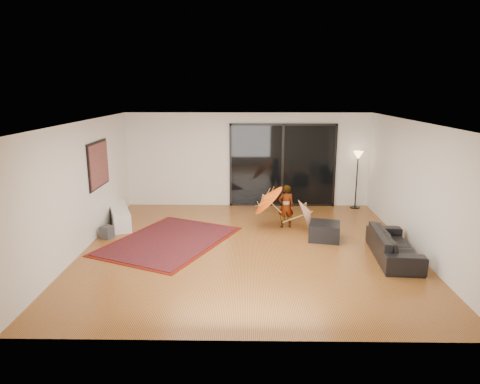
{
  "coord_description": "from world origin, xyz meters",
  "views": [
    {
      "loc": [
        -0.04,
        -8.7,
        3.36
      ],
      "look_at": [
        -0.18,
        0.61,
        1.1
      ],
      "focal_mm": 32.0,
      "sensor_mm": 36.0,
      "label": 1
    }
  ],
  "objects_px": {
    "media_console": "(120,216)",
    "ottoman": "(325,231)",
    "sofa": "(394,245)",
    "child": "(286,206)"
  },
  "relations": [
    {
      "from": "ottoman",
      "to": "child",
      "type": "relative_size",
      "value": 0.63
    },
    {
      "from": "sofa",
      "to": "ottoman",
      "type": "bearing_deg",
      "value": 52.02
    },
    {
      "from": "sofa",
      "to": "child",
      "type": "distance_m",
      "value": 2.82
    },
    {
      "from": "ottoman",
      "to": "child",
      "type": "bearing_deg",
      "value": 133.29
    },
    {
      "from": "media_console",
      "to": "ottoman",
      "type": "xyz_separation_m",
      "value": [
        5.0,
        -1.03,
        -0.03
      ]
    },
    {
      "from": "media_console",
      "to": "sofa",
      "type": "relative_size",
      "value": 0.84
    },
    {
      "from": "ottoman",
      "to": "child",
      "type": "distance_m",
      "value": 1.23
    },
    {
      "from": "media_console",
      "to": "sofa",
      "type": "height_order",
      "value": "sofa"
    },
    {
      "from": "media_console",
      "to": "ottoman",
      "type": "distance_m",
      "value": 5.1
    },
    {
      "from": "media_console",
      "to": "child",
      "type": "relative_size",
      "value": 1.49
    }
  ]
}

